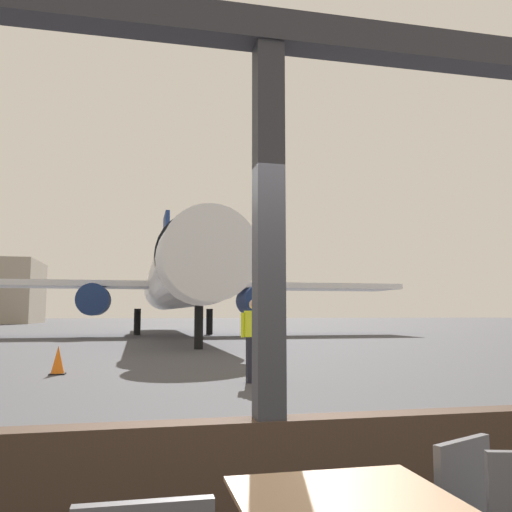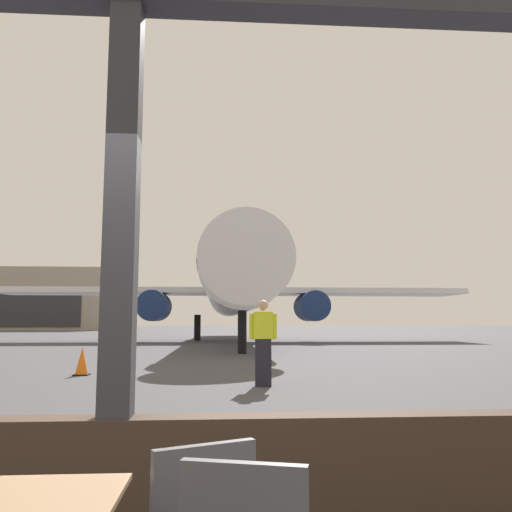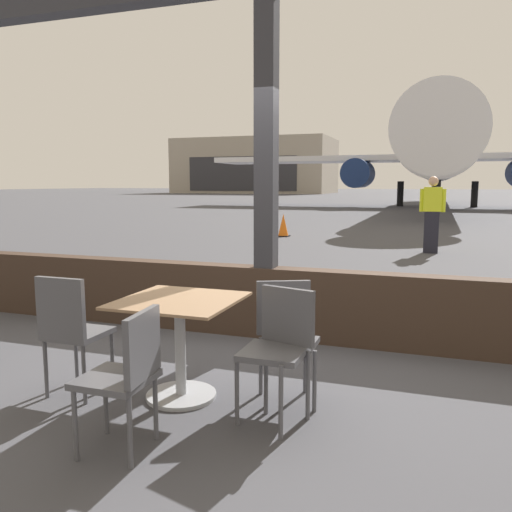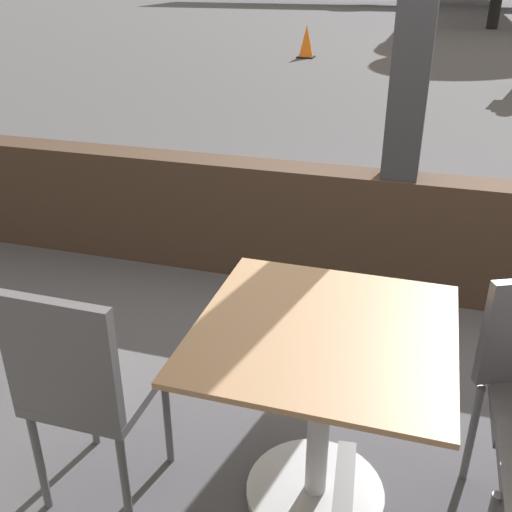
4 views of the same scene
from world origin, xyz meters
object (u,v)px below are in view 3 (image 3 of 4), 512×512
cafe_chair_aisle_right (71,325)px  traffic_cone (283,226)px  cafe_chair_aisle_left (279,341)px  cafe_chair_window_right (128,369)px  airplane (439,153)px  dining_table (180,338)px  distant_hangar (256,166)px  cafe_chair_window_left (285,330)px  ground_crew_worker (432,214)px

cafe_chair_aisle_right → traffic_cone: bearing=98.7°
cafe_chair_aisle_left → cafe_chair_aisle_right: cafe_chair_aisle_right is taller
cafe_chair_window_right → airplane: size_ratio=0.03×
dining_table → traffic_cone: size_ratio=1.23×
cafe_chair_aisle_right → distant_hangar: distant_hangar is taller
cafe_chair_window_left → cafe_chair_aisle_right: size_ratio=0.94×
cafe_chair_window_right → dining_table: bearing=95.6°
dining_table → distant_hangar: 84.67m
cafe_chair_window_left → cafe_chair_window_right: size_ratio=1.01×
airplane → distant_hangar: (-28.97, 47.71, 0.90)m
dining_table → cafe_chair_window_right: cafe_chair_window_right is taller
cafe_chair_aisle_right → airplane: size_ratio=0.03×
cafe_chair_aisle_left → distant_hangar: (-28.08, 80.14, 3.88)m
ground_crew_worker → distant_hangar: distant_hangar is taller
dining_table → cafe_chair_window_left: bearing=18.1°
airplane → cafe_chair_aisle_right: bearing=-94.3°
traffic_cone → distant_hangar: bearing=109.9°
dining_table → ground_crew_worker: ground_crew_worker is taller
traffic_cone → cafe_chair_window_left: bearing=-73.8°
cafe_chair_window_right → cafe_chair_aisle_left: 1.01m
cafe_chair_window_right → distant_hangar: 85.46m
distant_hangar → traffic_cone: bearing=-70.1°
traffic_cone → cafe_chair_aisle_left: bearing=-73.9°
cafe_chair_aisle_left → distant_hangar: bearing=109.3°
cafe_chair_window_right → traffic_cone: size_ratio=1.27×
cafe_chair_aisle_left → cafe_chair_window_right: bearing=-134.7°
cafe_chair_aisle_left → cafe_chair_aisle_right: bearing=-174.2°
dining_table → ground_crew_worker: (1.64, 9.18, 0.45)m
cafe_chair_window_right → distant_hangar: (-27.38, 80.86, 3.91)m
cafe_chair_window_left → cafe_chair_window_right: cafe_chair_window_left is taller
dining_table → cafe_chair_aisle_left: cafe_chair_aisle_left is taller
distant_hangar → cafe_chair_window_right: bearing=-71.3°
cafe_chair_aisle_left → traffic_cone: bearing=106.1°
cafe_chair_aisle_right → distant_hangar: bearing=108.3°
traffic_cone → dining_table: bearing=-77.4°
cafe_chair_window_left → dining_table: bearing=-161.9°
cafe_chair_window_left → ground_crew_worker: bearing=84.2°
dining_table → ground_crew_worker: size_ratio=0.48×
cafe_chair_window_left → cafe_chair_aisle_left: bearing=-80.6°
cafe_chair_window_left → distant_hangar: bearing=109.4°
cafe_chair_window_right → cafe_chair_aisle_right: size_ratio=0.93×
cafe_chair_window_right → airplane: 33.32m
dining_table → distant_hangar: (-27.30, 80.05, 3.97)m
dining_table → cafe_chair_window_right: size_ratio=0.97×
cafe_chair_window_right → traffic_cone: 12.75m
dining_table → cafe_chair_aisle_right: (-0.77, -0.25, 0.10)m
cafe_chair_aisle_left → ground_crew_worker: (0.85, 9.27, 0.36)m
ground_crew_worker → cafe_chair_aisle_left: bearing=-95.3°
traffic_cone → airplane: bearing=78.3°
cafe_chair_aisle_left → dining_table: bearing=173.3°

